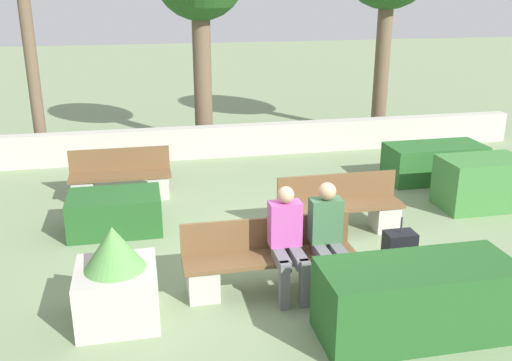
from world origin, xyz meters
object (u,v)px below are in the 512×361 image
object	(u,v)px
bench_left_side	(340,211)
planter_corner_left	(116,280)
bench_right_side	(121,181)
person_seated_man	(328,233)
suitcase	(398,257)
person_seated_woman	(287,238)
bench_front	(270,263)

from	to	relation	value
bench_left_side	planter_corner_left	world-z (taller)	planter_corner_left
bench_right_side	person_seated_man	world-z (taller)	person_seated_man
bench_right_side	person_seated_man	size ratio (longest dim) A/B	1.29
person_seated_man	suitcase	distance (m)	1.00
bench_left_side	person_seated_woman	size ratio (longest dim) A/B	1.40
bench_left_side	person_seated_woman	xyz separation A→B (m)	(-1.24, -1.57, 0.40)
bench_left_side	bench_right_side	distance (m)	3.85
bench_front	bench_right_side	distance (m)	3.97
bench_left_side	bench_front	bearing A→B (deg)	-135.47
person_seated_man	person_seated_woman	bearing A→B (deg)	-179.75
bench_left_side	person_seated_man	world-z (taller)	person_seated_man
bench_front	bench_left_side	size ratio (longest dim) A/B	1.14
suitcase	bench_left_side	bearing A→B (deg)	96.44
planter_corner_left	suitcase	xyz separation A→B (m)	(3.38, 0.16, -0.15)
bench_right_side	bench_left_side	bearing A→B (deg)	-28.18
bench_left_side	suitcase	xyz separation A→B (m)	(0.18, -1.60, 0.01)
person_seated_woman	suitcase	size ratio (longest dim) A/B	1.51
bench_right_side	planter_corner_left	xyz separation A→B (m)	(0.03, -3.87, 0.17)
bench_front	bench_left_side	xyz separation A→B (m)	(1.41, 1.43, -0.01)
bench_front	bench_right_side	size ratio (longest dim) A/B	1.22
person_seated_woman	bench_front	bearing A→B (deg)	140.57
bench_front	person_seated_woman	bearing A→B (deg)	-39.43
planter_corner_left	bench_right_side	bearing A→B (deg)	90.40
planter_corner_left	bench_front	bearing A→B (deg)	10.69
bench_right_side	person_seated_woman	xyz separation A→B (m)	(1.99, -3.68, 0.40)
bench_left_side	person_seated_woman	distance (m)	2.04
bench_left_side	person_seated_man	bearing A→B (deg)	-115.85
planter_corner_left	suitcase	distance (m)	3.39
bench_front	person_seated_man	distance (m)	0.80
bench_left_side	person_seated_man	xyz separation A→B (m)	(-0.73, -1.57, 0.41)
bench_right_side	suitcase	world-z (taller)	suitcase
bench_front	bench_right_side	world-z (taller)	same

